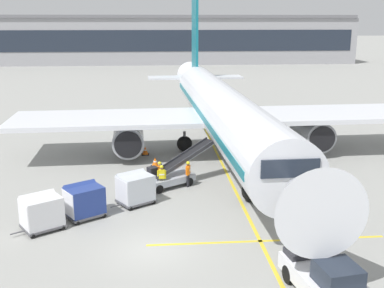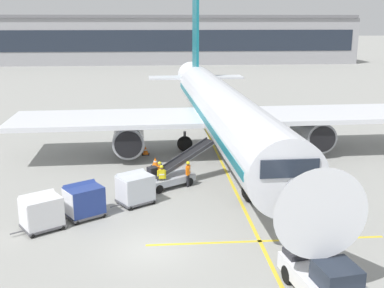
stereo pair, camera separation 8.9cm
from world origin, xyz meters
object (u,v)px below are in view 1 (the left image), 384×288
at_px(pushback_tug, 327,280).
at_px(ground_crew_by_loader, 135,192).
at_px(belt_loader, 171,174).
at_px(safety_cone_engine_keepout, 145,151).
at_px(safety_cone_wingtip, 155,162).
at_px(baggage_cart_lead, 135,188).
at_px(baggage_cart_third, 41,211).
at_px(ground_crew_by_carts, 162,176).
at_px(ground_crew_marshaller, 160,173).
at_px(baggage_cart_second, 84,200).
at_px(parked_airplane, 221,111).
at_px(ground_crew_wingwalker, 188,172).

bearing_deg(pushback_tug, ground_crew_by_loader, 127.98).
distance_m(belt_loader, ground_crew_by_loader, 4.35).
bearing_deg(safety_cone_engine_keepout, safety_cone_wingtip, -77.15).
distance_m(baggage_cart_lead, ground_crew_by_loader, 0.69).
relative_size(ground_crew_by_loader, safety_cone_wingtip, 2.33).
relative_size(baggage_cart_lead, ground_crew_by_loader, 1.56).
height_order(safety_cone_engine_keepout, safety_cone_wingtip, safety_cone_wingtip).
bearing_deg(baggage_cart_third, ground_crew_by_loader, 27.61).
distance_m(baggage_cart_lead, ground_crew_by_carts, 2.59).
xyz_separation_m(baggage_cart_third, ground_crew_marshaller, (6.27, 5.99, -0.00)).
relative_size(belt_loader, safety_cone_wingtip, 7.01).
bearing_deg(baggage_cart_second, parked_airplane, 52.72).
bearing_deg(baggage_cart_second, ground_crew_marshaller, 46.92).
bearing_deg(belt_loader, pushback_tug, -67.93).
distance_m(baggage_cart_third, safety_cone_engine_keepout, 14.78).
relative_size(baggage_cart_third, pushback_tug, 0.58).
height_order(belt_loader, pushback_tug, belt_loader).
height_order(ground_crew_by_carts, ground_crew_marshaller, same).
height_order(baggage_cart_second, baggage_cart_third, same).
xyz_separation_m(belt_loader, ground_crew_wingwalker, (1.10, -0.32, 0.17)).
bearing_deg(pushback_tug, safety_cone_wingtip, 110.22).
relative_size(ground_crew_wingwalker, safety_cone_wingtip, 2.33).
bearing_deg(belt_loader, ground_crew_by_carts, -122.25).
relative_size(pushback_tug, ground_crew_by_carts, 2.68).
relative_size(ground_crew_by_carts, safety_cone_engine_keepout, 2.47).
xyz_separation_m(belt_loader, ground_crew_by_loader, (-2.23, -3.73, 0.17)).
distance_m(baggage_cart_third, ground_crew_by_loader, 5.41).
relative_size(baggage_cart_second, pushback_tug, 0.58).
height_order(baggage_cart_lead, pushback_tug, baggage_cart_lead).
relative_size(ground_crew_marshaller, ground_crew_wingwalker, 1.00).
relative_size(parked_airplane, ground_crew_by_loader, 25.02).
xyz_separation_m(baggage_cart_second, ground_crew_by_carts, (4.38, 3.80, -0.00)).
relative_size(baggage_cart_third, ground_crew_marshaller, 1.56).
relative_size(baggage_cart_third, ground_crew_by_loader, 1.56).
xyz_separation_m(parked_airplane, baggage_cart_lead, (-6.66, -10.59, -2.56)).
bearing_deg(baggage_cart_third, parked_airplane, 50.39).
bearing_deg(parked_airplane, ground_crew_by_loader, -120.40).
bearing_deg(parked_airplane, baggage_cart_third, -129.61).
distance_m(parked_airplane, safety_cone_wingtip, 7.14).
xyz_separation_m(baggage_cart_lead, safety_cone_wingtip, (1.24, 7.21, -0.64)).
relative_size(belt_loader, baggage_cart_second, 1.93).
distance_m(ground_crew_wingwalker, safety_cone_wingtip, 5.02).
bearing_deg(safety_cone_wingtip, ground_crew_by_loader, -98.62).
xyz_separation_m(baggage_cart_second, ground_crew_wingwalker, (6.12, 4.49, -0.00)).
relative_size(parked_airplane, baggage_cart_third, 16.05).
xyz_separation_m(baggage_cart_second, safety_cone_wingtip, (3.99, 8.99, -0.64)).
bearing_deg(pushback_tug, safety_cone_engine_keepout, 109.08).
bearing_deg(baggage_cart_lead, baggage_cart_second, -147.16).
height_order(belt_loader, ground_crew_by_carts, belt_loader).
height_order(parked_airplane, baggage_cart_lead, parked_airplane).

